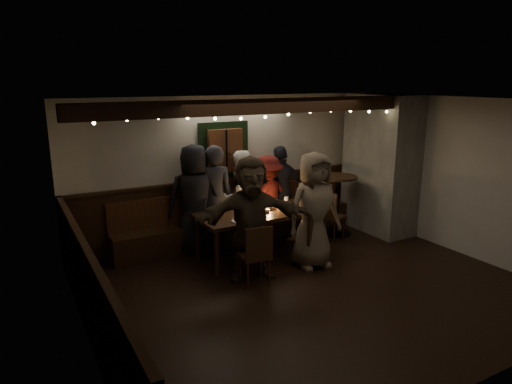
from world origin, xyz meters
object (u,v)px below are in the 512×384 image
chair_end (329,213)px  person_e (281,191)px  chair_near_right (310,235)px  person_b (214,198)px  person_f (251,218)px  person_d (267,198)px  chair_near_left (257,252)px  person_a (195,199)px  person_g (314,210)px  high_top (337,197)px  person_c (240,198)px  dining_table (262,215)px

chair_end → person_e: bearing=130.2°
chair_near_right → person_e: bearing=75.1°
person_b → person_f: bearing=108.1°
person_d → person_e: (0.35, 0.10, 0.07)m
chair_near_left → person_d: size_ratio=0.57×
person_a → person_g: 2.01m
chair_near_left → chair_end: (2.06, 1.00, 0.01)m
person_d → person_e: bearing=177.8°
high_top → person_c: 1.90m
high_top → person_b: person_b is taller
person_a → person_d: 1.38m
chair_near_right → person_c: 1.55m
chair_near_left → person_d: person_d is taller
chair_near_left → person_b: 1.67m
chair_near_left → person_c: size_ratio=0.53×
person_c → person_f: bearing=66.6°
person_a → person_c: person_a is taller
chair_end → high_top: bearing=32.6°
person_e → person_g: bearing=84.1°
person_b → person_e: size_ratio=1.07×
person_b → person_d: (1.04, -0.03, -0.13)m
person_b → chair_near_left: bearing=106.1°
dining_table → person_d: bearing=53.2°
dining_table → chair_end: bearing=2.2°
person_a → person_b: bearing=-166.7°
person_c → person_f: person_f is taller
person_a → person_b: 0.34m
dining_table → person_f: bearing=-130.3°
chair_near_left → person_d: bearing=55.2°
high_top → person_d: bearing=164.6°
person_f → person_g: (1.04, -0.10, -0.00)m
chair_near_right → person_f: bearing=175.6°
person_f → person_g: bearing=8.0°
person_g → person_c: bearing=114.2°
dining_table → chair_near_left: 1.15m
person_e → dining_table: bearing=49.3°
chair_end → person_c: person_c is taller
person_e → person_g: size_ratio=0.93×
person_e → person_a: bearing=8.8°
high_top → person_b: bearing=170.6°
chair_near_right → person_c: size_ratio=0.54×
dining_table → person_e: size_ratio=1.26×
chair_near_left → high_top: high_top is taller
person_b → person_d: 1.04m
person_a → person_f: bearing=122.1°
dining_table → chair_near_left: dining_table is taller
chair_near_left → person_c: 1.77m
person_f → person_b: bearing=103.1°
person_d → person_a: bearing=-21.1°
person_g → chair_near_left: bearing=-166.7°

